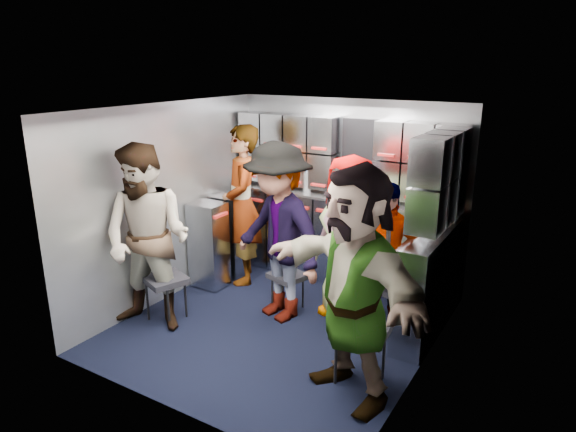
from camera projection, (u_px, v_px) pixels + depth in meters
The scene contains 29 objects.
floor at pixel (281, 325), 5.07m from camera, with size 3.00×3.00×0.00m, color black.
wall_back at pixel (348, 190), 5.99m from camera, with size 2.80×0.04×2.10m, color #91969F.
wall_left at pixel (169, 203), 5.45m from camera, with size 0.04×3.00×2.10m, color #91969F.
wall_right at pixel (430, 251), 4.07m from camera, with size 0.04×3.00×2.10m, color #91969F.
ceiling at pixel (280, 109), 4.46m from camera, with size 2.80×3.00×0.02m, color silver.
cart_bank_back at pixel (339, 240), 5.98m from camera, with size 2.68×0.38×0.99m, color #999FA9.
cart_bank_left at pixel (219, 240), 5.97m from camera, with size 0.38×0.76×0.99m, color #999FA9.
counter at pixel (340, 197), 5.83m from camera, with size 2.68×0.42×0.03m, color #B8BBC0.
locker_bank_back at pixel (344, 155), 5.74m from camera, with size 2.68×0.28×0.82m, color #999FA9.
locker_bank_right at pixel (440, 178), 4.59m from camera, with size 0.28×1.00×0.82m, color #999FA9.
right_cabinet at pixel (428, 284), 4.79m from camera, with size 0.28×1.20×1.00m, color #999FA9.
coffee_niche at pixel (361, 157), 5.71m from camera, with size 0.46×0.16×0.84m, color black, non-canonical shape.
red_latch_strip at pixel (332, 213), 5.70m from camera, with size 2.60×0.02×0.03m, color #A71B19.
jump_seat_near_left at pixel (165, 282), 5.08m from camera, with size 0.49×0.48×0.46m.
jump_seat_mid_left at pixel (288, 278), 5.30m from camera, with size 0.41×0.40×0.40m.
jump_seat_center at pixel (355, 273), 5.30m from camera, with size 0.47×0.45×0.45m.
jump_seat_mid_right at pixel (388, 288), 4.95m from camera, with size 0.47×0.45×0.45m.
jump_seat_near_right at pixel (361, 334), 4.05m from camera, with size 0.44×0.42×0.49m.
attendant_standing at pixel (242, 205), 5.86m from camera, with size 0.67×0.44×1.83m, color black.
attendant_arc_a at pixel (148, 239), 4.79m from camera, with size 0.88×0.68×1.80m, color black.
attendant_arc_b at pixel (278, 233), 4.99m from camera, with size 1.15×0.66×1.78m, color black.
attendant_arc_c at pixel (349, 238), 5.03m from camera, with size 0.81×0.53×1.66m, color black.
attendant_arc_d at pixel (383, 260), 4.70m from camera, with size 0.87×0.36×1.49m, color black.
attendant_arc_e at pixel (354, 285), 3.77m from camera, with size 1.70×0.54×1.84m, color black.
bottle_left at pixel (306, 182), 5.96m from camera, with size 0.06×0.06×0.24m, color white.
bottle_mid at pixel (308, 181), 5.94m from camera, with size 0.07×0.07×0.27m, color white.
bottle_right at pixel (369, 190), 5.56m from camera, with size 0.07×0.07×0.25m, color white.
cup_left at pixel (275, 184), 6.18m from camera, with size 0.07×0.07×0.09m, color #D0B593.
cup_right at pixel (442, 208), 5.18m from camera, with size 0.09×0.09×0.09m, color #D0B593.
Camera 1 is at (2.41, -3.85, 2.50)m, focal length 32.00 mm.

